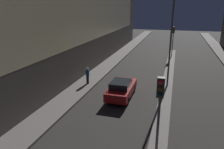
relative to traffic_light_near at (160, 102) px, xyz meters
name	(u,v)px	position (x,y,z in m)	size (l,w,h in m)	color
median_strip	(168,79)	(0.00, 13.31, -3.25)	(1.01, 31.70, 0.12)	#66605B
traffic_light_near	(160,102)	(0.00, 0.00, 0.00)	(0.32, 0.42, 4.34)	#4C4C51
traffic_light_mid	(173,35)	(0.00, 24.21, 0.00)	(0.32, 0.42, 4.34)	#4C4C51
street_lamp	(172,20)	(0.00, 11.20, 2.83)	(0.51, 0.51, 9.07)	#4C4C51
car_left_lane	(121,89)	(-3.55, 7.49, -2.54)	(1.78, 4.37, 1.51)	maroon
pedestrian_on_left_sidewalk	(87,75)	(-7.40, 9.43, -2.31)	(0.33, 0.33, 1.59)	black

